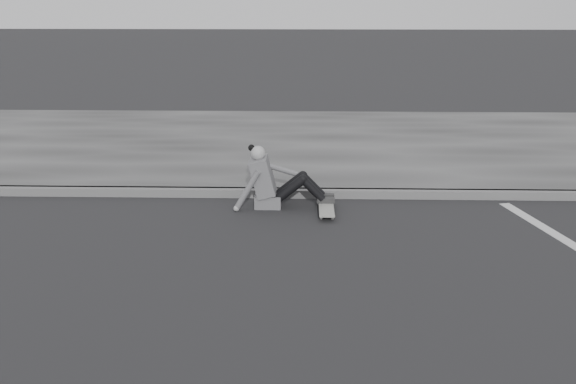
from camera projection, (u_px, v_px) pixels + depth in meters
name	position (u px, v px, depth m)	size (l,w,h in m)	color
ground	(284.00, 273.00, 6.85)	(80.00, 80.00, 0.00)	black
curb	(289.00, 193.00, 9.29)	(24.00, 0.16, 0.12)	#545454
sidewalk	(293.00, 144.00, 12.16)	(24.00, 6.00, 0.12)	#393939
skateboard	(326.00, 208.00, 8.64)	(0.20, 0.78, 0.09)	gray
seated_woman	(273.00, 182.00, 8.80)	(1.38, 0.46, 0.88)	#545456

